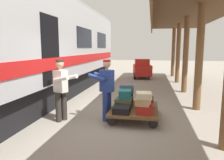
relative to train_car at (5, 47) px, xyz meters
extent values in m
plane|color=gray|center=(-3.65, 0.00, -2.06)|extent=(60.00, 60.00, 0.00)
cylinder|color=brown|center=(-5.89, -9.96, -0.36)|extent=(0.24, 0.24, 3.40)
cylinder|color=brown|center=(-5.89, -7.12, -0.36)|extent=(0.24, 0.24, 3.40)
cylinder|color=brown|center=(-5.89, -4.27, -0.36)|extent=(0.24, 0.24, 3.40)
cylinder|color=brown|center=(-5.89, -1.42, -0.36)|extent=(0.24, 0.24, 3.40)
cube|color=brown|center=(-4.34, 0.00, 1.19)|extent=(0.08, 20.72, 0.30)
cube|color=#B7BABF|center=(0.00, 0.00, 0.29)|extent=(3.00, 18.48, 2.90)
cube|color=black|center=(0.00, 0.00, -1.61)|extent=(2.55, 17.55, 0.90)
cube|color=red|center=(-1.51, 0.00, -0.51)|extent=(0.03, 18.11, 0.36)
cube|color=black|center=(-1.51, -6.47, 0.39)|extent=(0.02, 2.03, 0.84)
cube|color=black|center=(-1.51, -3.23, 0.39)|extent=(0.02, 2.03, 0.84)
cube|color=black|center=(-1.45, 0.00, -0.11)|extent=(0.12, 1.10, 2.00)
cube|color=brown|center=(-3.94, -0.13, -1.78)|extent=(1.33, 1.72, 0.07)
cylinder|color=black|center=(-4.47, 0.56, -1.94)|extent=(0.25, 0.05, 0.25)
cylinder|color=black|center=(-3.41, 0.56, -1.94)|extent=(0.25, 0.05, 0.25)
cylinder|color=black|center=(-4.47, -0.82, -1.94)|extent=(0.25, 0.05, 0.25)
cylinder|color=black|center=(-3.41, -0.82, -1.94)|extent=(0.25, 0.05, 0.25)
cube|color=brown|center=(-3.64, -0.13, -1.61)|extent=(0.50, 0.52, 0.27)
cube|color=#CC6B23|center=(-3.64, -0.60, -1.64)|extent=(0.47, 0.50, 0.20)
cube|color=#AD231E|center=(-4.24, 0.34, -1.63)|extent=(0.43, 0.45, 0.23)
cube|color=brown|center=(-4.24, -0.13, -1.65)|extent=(0.46, 0.53, 0.20)
cube|color=#9EA0A5|center=(-4.24, -0.60, -1.65)|extent=(0.54, 0.59, 0.20)
cube|color=black|center=(-3.64, 0.34, -1.66)|extent=(0.44, 0.62, 0.17)
cube|color=tan|center=(-4.20, 0.37, -1.42)|extent=(0.41, 0.49, 0.18)
cube|color=maroon|center=(-4.23, -0.14, -1.46)|extent=(0.47, 0.49, 0.18)
cube|color=beige|center=(-4.22, 0.39, -1.25)|extent=(0.42, 0.46, 0.16)
cube|color=navy|center=(-3.63, -0.61, -1.46)|extent=(0.49, 0.60, 0.15)
cube|color=#4C515B|center=(-3.65, -0.58, -1.26)|extent=(0.47, 0.48, 0.24)
cube|color=#1E666B|center=(-3.66, -0.12, -1.36)|extent=(0.39, 0.46, 0.25)
cylinder|color=navy|center=(-3.21, 0.04, -1.65)|extent=(0.16, 0.16, 0.82)
cylinder|color=navy|center=(-3.16, 0.23, -1.65)|extent=(0.16, 0.16, 0.82)
cube|color=navy|center=(-3.19, 0.14, -0.94)|extent=(0.40, 0.30, 0.60)
cylinder|color=tan|center=(-3.19, 0.14, -0.61)|extent=(0.09, 0.09, 0.06)
sphere|color=tan|center=(-3.19, 0.14, -0.47)|extent=(0.22, 0.22, 0.22)
cylinder|color=#A51919|center=(-3.19, 0.14, -0.39)|extent=(0.21, 0.21, 0.06)
cylinder|color=navy|center=(-3.02, -0.07, -0.84)|extent=(0.54, 0.23, 0.21)
cylinder|color=navy|center=(-2.94, 0.24, -0.84)|extent=(0.54, 0.23, 0.21)
cylinder|color=#332D28|center=(-1.91, 0.53, -1.65)|extent=(0.16, 0.16, 0.82)
cylinder|color=#332D28|center=(-2.00, 0.35, -1.65)|extent=(0.16, 0.16, 0.82)
cube|color=silver|center=(-1.96, 0.44, -0.94)|extent=(0.42, 0.35, 0.60)
cylinder|color=tan|center=(-1.96, 0.44, -0.61)|extent=(0.09, 0.09, 0.06)
sphere|color=tan|center=(-1.96, 0.44, -0.47)|extent=(0.22, 0.22, 0.22)
cylinder|color=#332D28|center=(-1.96, 0.44, -0.39)|extent=(0.21, 0.21, 0.06)
cylinder|color=silver|center=(-2.09, 0.68, -0.84)|extent=(0.52, 0.32, 0.21)
cylinder|color=silver|center=(-2.22, 0.39, -0.84)|extent=(0.52, 0.32, 0.21)
cube|color=#B21E19|center=(-3.78, -8.53, -1.51)|extent=(1.36, 1.85, 0.70)
cube|color=#B21E19|center=(-3.78, -8.18, -1.01)|extent=(1.00, 0.83, 0.50)
cylinder|color=black|center=(-4.23, -7.93, -1.86)|extent=(0.12, 0.40, 0.40)
cylinder|color=black|center=(-3.33, -7.93, -1.86)|extent=(0.12, 0.40, 0.40)
cylinder|color=black|center=(-4.23, -9.13, -1.86)|extent=(0.12, 0.40, 0.40)
cylinder|color=black|center=(-3.33, -9.13, -1.86)|extent=(0.12, 0.40, 0.40)
camera|label=1|loc=(-4.39, 5.81, -0.05)|focal=34.12mm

